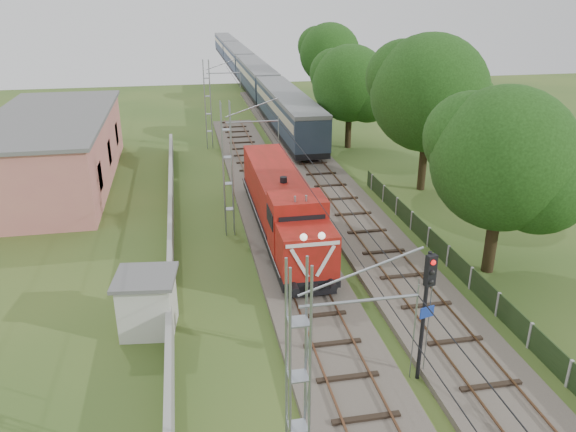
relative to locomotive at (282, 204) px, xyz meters
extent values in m
plane|color=#2D4D1D|center=(0.00, -10.85, -2.11)|extent=(140.00, 140.00, 0.00)
cube|color=#6B6054|center=(0.00, -3.85, -1.96)|extent=(4.20, 70.00, 0.30)
cube|color=black|center=(0.00, -3.85, -1.76)|extent=(2.40, 70.00, 0.10)
cube|color=brown|center=(-0.85, -3.85, -1.69)|extent=(0.08, 70.00, 0.05)
cube|color=brown|center=(0.85, -3.85, -1.69)|extent=(0.08, 70.00, 0.05)
cube|color=#6B6054|center=(5.00, 9.15, -1.96)|extent=(4.20, 80.00, 0.30)
cube|color=black|center=(5.00, 9.15, -1.76)|extent=(2.40, 80.00, 0.10)
cube|color=brown|center=(4.15, 9.15, -1.69)|extent=(0.08, 80.00, 0.05)
cube|color=brown|center=(5.85, 9.15, -1.69)|extent=(0.08, 80.00, 0.05)
cylinder|color=gray|center=(-1.50, -18.85, 4.69)|extent=(3.00, 0.08, 0.08)
cylinder|color=gray|center=(-1.50, 1.15, 4.69)|extent=(3.00, 0.08, 0.08)
cylinder|color=gray|center=(-1.50, 21.15, 4.69)|extent=(3.00, 0.08, 0.08)
cylinder|color=black|center=(0.00, 1.15, 3.39)|extent=(0.03, 70.00, 0.03)
cylinder|color=black|center=(0.00, 1.15, 4.69)|extent=(0.03, 70.00, 0.03)
cube|color=#9E9E99|center=(-6.50, 1.15, -1.36)|extent=(0.25, 40.00, 1.50)
cube|color=tan|center=(-15.00, 13.15, 0.39)|extent=(8.00, 20.00, 5.00)
cube|color=#606060|center=(-15.00, 13.15, 2.99)|extent=(8.40, 20.40, 0.25)
cube|color=black|center=(-11.05, 7.15, 0.09)|extent=(0.10, 1.60, 1.80)
cube|color=black|center=(-11.05, 13.15, 0.09)|extent=(0.10, 1.60, 1.80)
cube|color=black|center=(-11.05, 19.15, 0.09)|extent=(0.10, 1.60, 1.80)
cube|color=black|center=(8.00, -7.85, -1.51)|extent=(0.05, 32.00, 1.15)
cube|color=#9E9E99|center=(8.00, 7.15, -1.51)|extent=(0.12, 0.12, 1.20)
cube|color=black|center=(0.00, 0.11, -1.15)|extent=(2.78, 15.78, 0.46)
cube|color=black|center=(0.00, -4.99, -1.43)|extent=(2.04, 3.34, 0.46)
cube|color=black|center=(0.00, 5.22, -1.43)|extent=(2.04, 3.34, 0.46)
cube|color=black|center=(0.00, -7.68, -1.52)|extent=(2.41, 0.23, 0.32)
cube|color=#AE1713|center=(0.00, -6.61, 0.15)|extent=(2.69, 2.32, 2.13)
sphere|color=white|center=(-0.42, -7.73, 1.35)|extent=(0.33, 0.33, 0.33)
sphere|color=white|center=(0.42, -7.73, 1.35)|extent=(0.33, 0.33, 0.33)
cube|color=silver|center=(-0.60, -7.79, 0.10)|extent=(0.93, 0.06, 1.55)
cube|color=silver|center=(0.60, -7.79, 0.10)|extent=(0.93, 0.06, 1.55)
cube|color=silver|center=(0.00, -7.79, 0.98)|extent=(2.51, 0.06, 0.17)
cube|color=#AE1713|center=(0.00, -4.34, 0.56)|extent=(2.78, 2.23, 2.97)
cube|color=black|center=(0.00, -5.47, 1.03)|extent=(2.32, 0.06, 0.84)
cube|color=#AE1713|center=(0.00, 2.39, 0.29)|extent=(2.60, 11.23, 2.41)
cylinder|color=black|center=(0.00, -0.44, 1.63)|extent=(0.41, 0.41, 0.37)
cylinder|color=gray|center=(-0.28, -5.08, 2.19)|extent=(0.11, 0.11, 0.32)
cylinder|color=gray|center=(0.28, -5.08, 2.19)|extent=(0.11, 0.11, 0.32)
cube|color=black|center=(5.00, 24.66, -1.20)|extent=(2.98, 22.62, 0.51)
cube|color=#2B3749|center=(5.00, 24.66, 0.45)|extent=(3.08, 22.62, 2.78)
cube|color=#B9AF8F|center=(5.00, 24.66, 0.96)|extent=(3.13, 21.72, 0.77)
cube|color=slate|center=(5.00, 24.66, 1.99)|extent=(3.14, 22.62, 0.36)
cube|color=black|center=(5.00, 48.31, -1.20)|extent=(2.98, 22.62, 0.51)
cube|color=#2B3749|center=(5.00, 48.31, 0.45)|extent=(3.08, 22.62, 2.78)
cube|color=#B9AF8F|center=(5.00, 48.31, 0.96)|extent=(3.13, 21.72, 0.77)
cube|color=slate|center=(5.00, 48.31, 1.99)|extent=(3.14, 22.62, 0.36)
cube|color=black|center=(5.00, 71.96, -1.20)|extent=(2.98, 22.62, 0.51)
cube|color=#2B3749|center=(5.00, 71.96, 0.45)|extent=(3.08, 22.62, 2.78)
cube|color=#B9AF8F|center=(5.00, 71.96, 0.96)|extent=(3.13, 21.72, 0.77)
cube|color=slate|center=(5.00, 71.96, 1.99)|extent=(3.14, 22.62, 0.36)
cube|color=black|center=(5.00, 95.61, -1.20)|extent=(2.98, 22.62, 0.51)
cube|color=#2B3749|center=(5.00, 95.61, 0.45)|extent=(3.08, 22.62, 2.78)
cube|color=#B9AF8F|center=(5.00, 95.61, 0.96)|extent=(3.13, 21.72, 0.77)
cube|color=slate|center=(5.00, 95.61, 1.99)|extent=(3.14, 22.62, 0.36)
cylinder|color=black|center=(2.73, -13.81, 0.56)|extent=(0.15, 0.15, 5.34)
cube|color=black|center=(2.73, -13.97, 2.59)|extent=(0.42, 0.32, 1.17)
sphere|color=red|center=(2.73, -14.10, 2.96)|extent=(0.19, 0.19, 0.19)
sphere|color=black|center=(2.73, -14.10, 2.59)|extent=(0.19, 0.19, 0.19)
sphere|color=black|center=(2.73, -14.10, 2.21)|extent=(0.19, 0.19, 0.19)
cube|color=navy|center=(2.78, -13.94, 0.88)|extent=(0.58, 0.20, 0.43)
cube|color=beige|center=(-7.40, -8.49, -0.90)|extent=(2.45, 2.45, 2.43)
cube|color=#606060|center=(-7.40, -8.49, 0.43)|extent=(2.82, 2.82, 0.17)
cylinder|color=#342815|center=(9.84, -6.22, 0.06)|extent=(0.62, 0.62, 4.34)
sphere|color=#17330D|center=(9.84, -6.22, 4.01)|extent=(7.10, 7.10, 7.10)
sphere|color=#17330D|center=(11.26, -7.28, 3.02)|extent=(4.97, 4.97, 4.97)
sphere|color=#17330D|center=(8.60, -4.97, 4.79)|extent=(4.62, 4.62, 4.62)
cylinder|color=#342815|center=(11.60, 6.62, 0.39)|extent=(0.57, 0.57, 5.00)
sphere|color=#17330D|center=(11.60, 6.62, 4.93)|extent=(8.18, 8.18, 8.18)
sphere|color=#17330D|center=(13.24, 5.39, 3.80)|extent=(5.73, 5.73, 5.73)
sphere|color=#17330D|center=(10.17, 8.05, 5.84)|extent=(5.32, 5.32, 5.32)
cylinder|color=#342815|center=(9.65, 19.00, -0.02)|extent=(0.56, 0.56, 4.18)
sphere|color=#17330D|center=(9.65, 19.00, 3.78)|extent=(6.85, 6.85, 6.85)
sphere|color=#17330D|center=(11.02, 17.97, 2.83)|extent=(4.79, 4.79, 4.79)
sphere|color=#17330D|center=(8.46, 20.19, 4.54)|extent=(4.45, 4.45, 4.45)
cylinder|color=#342815|center=(13.00, 39.01, 0.15)|extent=(0.59, 0.59, 4.52)
sphere|color=#17330D|center=(13.00, 39.01, 4.25)|extent=(7.39, 7.39, 7.39)
sphere|color=#17330D|center=(14.48, 37.91, 3.22)|extent=(5.17, 5.17, 5.17)
sphere|color=#17330D|center=(11.71, 40.31, 5.07)|extent=(4.80, 4.80, 4.80)
camera|label=1|loc=(-5.40, -30.08, 11.68)|focal=35.00mm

